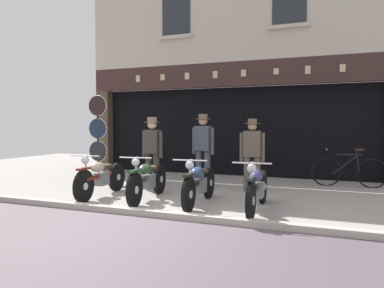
# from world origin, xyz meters

# --- Properties ---
(ground) EXTENTS (21.14, 22.00, 0.18)m
(ground) POSITION_xyz_m (0.00, -0.98, -0.04)
(ground) COLOR gray
(shop_facade) EXTENTS (9.44, 4.42, 6.53)m
(shop_facade) POSITION_xyz_m (-0.00, 6.99, 1.75)
(shop_facade) COLOR black
(shop_facade) RESTS_ON ground
(motorcycle_left) EXTENTS (0.62, 1.95, 0.92)m
(motorcycle_left) POSITION_xyz_m (-1.69, 1.16, 0.42)
(motorcycle_left) COLOR black
(motorcycle_left) RESTS_ON ground
(motorcycle_center_left) EXTENTS (0.62, 2.00, 0.92)m
(motorcycle_center_left) POSITION_xyz_m (-0.61, 1.19, 0.42)
(motorcycle_center_left) COLOR black
(motorcycle_center_left) RESTS_ON ground
(motorcycle_center) EXTENTS (0.62, 1.94, 0.91)m
(motorcycle_center) POSITION_xyz_m (0.49, 1.18, 0.42)
(motorcycle_center) COLOR black
(motorcycle_center) RESTS_ON ground
(motorcycle_center_right) EXTENTS (0.62, 2.05, 0.92)m
(motorcycle_center_right) POSITION_xyz_m (1.61, 1.05, 0.42)
(motorcycle_center_right) COLOR black
(motorcycle_center_right) RESTS_ON ground
(salesman_left) EXTENTS (0.56, 0.37, 1.68)m
(salesman_left) POSITION_xyz_m (-1.18, 2.49, 0.94)
(salesman_left) COLOR #38332D
(salesman_left) RESTS_ON ground
(shopkeeper_center) EXTENTS (0.56, 0.35, 1.75)m
(shopkeeper_center) POSITION_xyz_m (-0.06, 2.92, 0.98)
(shopkeeper_center) COLOR #3D424C
(shopkeeper_center) RESTS_ON ground
(salesman_right) EXTENTS (0.56, 0.33, 1.63)m
(salesman_right) POSITION_xyz_m (1.11, 2.91, 0.90)
(salesman_right) COLOR brown
(salesman_right) RESTS_ON ground
(tyre_sign_pole) EXTENTS (0.60, 0.06, 2.35)m
(tyre_sign_pole) POSITION_xyz_m (-3.54, 3.64, 1.37)
(tyre_sign_pole) COLOR #232328
(tyre_sign_pole) RESTS_ON ground
(advert_board_near) EXTENTS (0.84, 0.03, 0.89)m
(advert_board_near) POSITION_xyz_m (1.33, 5.40, 1.61)
(advert_board_near) COLOR silver
(advert_board_far) EXTENTS (0.74, 0.03, 1.09)m
(advert_board_far) POSITION_xyz_m (2.57, 5.40, 1.73)
(advert_board_far) COLOR silver
(leaning_bicycle) EXTENTS (1.75, 0.50, 0.95)m
(leaning_bicycle) POSITION_xyz_m (3.18, 4.38, 0.38)
(leaning_bicycle) COLOR black
(leaning_bicycle) RESTS_ON ground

